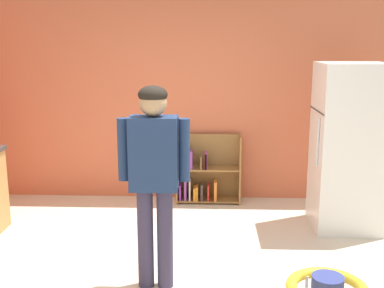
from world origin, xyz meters
name	(u,v)px	position (x,y,z in m)	size (l,w,h in m)	color
ground_plane	(173,283)	(0.00, 0.00, 0.00)	(12.00, 12.00, 0.00)	beige
back_wall	(186,93)	(0.00, 2.33, 1.35)	(5.20, 0.06, 2.70)	#CE6846
refrigerator	(349,147)	(1.78, 1.35, 0.89)	(0.73, 0.68, 1.78)	white
bookshelf	(204,173)	(0.23, 2.14, 0.36)	(0.80, 0.28, 0.85)	olive
standing_person	(154,168)	(-0.14, -0.04, 1.01)	(0.57, 0.23, 1.67)	#39334D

